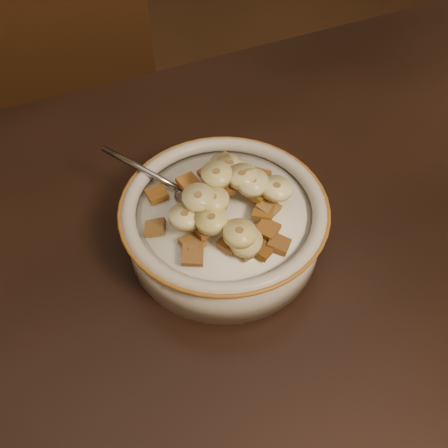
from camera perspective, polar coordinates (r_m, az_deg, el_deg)
name	(u,v)px	position (r m, az deg, el deg)	size (l,w,h in m)	color
table	(259,337)	(0.51, 4.07, -12.81)	(1.40, 0.90, 0.04)	black
chair	(88,161)	(1.07, -15.33, 6.91)	(0.42, 0.42, 0.95)	#341E0E
cereal_bowl	(224,227)	(0.53, 0.00, -0.38)	(0.20, 0.20, 0.05)	#ACABA9
milk	(224,212)	(0.51, 0.00, 1.36)	(0.17, 0.17, 0.00)	white
spoon	(196,198)	(0.52, -3.18, 2.99)	(0.04, 0.05, 0.01)	#9093A0
cereal_square_0	(193,210)	(0.49, -3.59, 1.59)	(0.02, 0.02, 0.01)	brown
cereal_square_1	(206,228)	(0.48, -2.11, -0.51)	(0.02, 0.02, 0.01)	#965220
cereal_square_2	(268,208)	(0.50, 5.09, 1.88)	(0.02, 0.02, 0.01)	olive
cereal_square_3	(228,162)	(0.55, 0.43, 7.12)	(0.02, 0.02, 0.01)	brown
cereal_square_4	(262,249)	(0.47, 4.32, -2.89)	(0.02, 0.02, 0.01)	#653311
cereal_square_5	(188,183)	(0.52, -4.10, 4.74)	(0.02, 0.02, 0.01)	#976120
cereal_square_6	(230,243)	(0.47, 0.72, -2.17)	(0.02, 0.02, 0.01)	#9A5E31
cereal_square_7	(257,193)	(0.51, 3.77, 3.52)	(0.02, 0.02, 0.01)	brown
cereal_square_8	(193,255)	(0.47, -3.61, -3.60)	(0.02, 0.02, 0.01)	brown
cereal_square_9	(238,237)	(0.47, 1.64, -1.52)	(0.02, 0.02, 0.01)	brown
cereal_square_10	(224,182)	(0.51, 0.02, 4.82)	(0.02, 0.02, 0.01)	brown
cereal_square_11	(267,229)	(0.48, 4.99, -0.57)	(0.02, 0.02, 0.01)	brown
cereal_square_12	(260,176)	(0.54, 4.10, 5.44)	(0.02, 0.02, 0.01)	brown
cereal_square_13	(223,187)	(0.51, -0.17, 4.20)	(0.02, 0.02, 0.01)	brown
cereal_square_14	(218,176)	(0.52, -0.64, 5.46)	(0.02, 0.02, 0.01)	olive
cereal_square_15	(202,217)	(0.49, -2.55, 0.77)	(0.02, 0.02, 0.01)	brown
cereal_square_16	(248,249)	(0.47, 2.72, -2.83)	(0.02, 0.02, 0.01)	brown
cereal_square_17	(192,243)	(0.48, -3.66, -2.13)	(0.02, 0.02, 0.01)	#905E2A
cereal_square_18	(197,208)	(0.49, -3.15, 1.87)	(0.02, 0.02, 0.01)	olive
cereal_square_19	(155,228)	(0.50, -7.90, -0.42)	(0.02, 0.02, 0.01)	olive
cereal_square_20	(195,208)	(0.49, -3.28, 1.87)	(0.02, 0.02, 0.01)	brown
cereal_square_21	(263,212)	(0.50, 4.50, 1.33)	(0.02, 0.02, 0.01)	brown
cereal_square_22	(209,173)	(0.54, -1.68, 5.87)	(0.02, 0.02, 0.01)	brown
cereal_square_23	(250,184)	(0.52, 3.00, 4.62)	(0.02, 0.02, 0.01)	#975A29
cereal_square_24	(157,194)	(0.52, -7.71, 3.42)	(0.02, 0.02, 0.01)	brown
cereal_square_25	(279,244)	(0.48, 6.29, -2.27)	(0.02, 0.02, 0.01)	brown
cereal_square_26	(219,183)	(0.51, -0.58, 4.72)	(0.02, 0.02, 0.01)	#985F25
cereal_square_27	(273,189)	(0.53, 5.58, 3.99)	(0.02, 0.02, 0.01)	#975B21
banana_slice_0	(246,241)	(0.46, 2.49, -1.97)	(0.03, 0.03, 0.01)	#D6C66F
banana_slice_1	(185,217)	(0.48, -4.48, 0.84)	(0.03, 0.03, 0.01)	beige
banana_slice_2	(240,233)	(0.46, 1.78, -1.07)	(0.03, 0.03, 0.01)	#F5E378
banana_slice_3	(225,164)	(0.53, 0.09, 6.83)	(0.03, 0.03, 0.01)	beige
banana_slice_4	(253,183)	(0.50, 3.29, 4.73)	(0.03, 0.03, 0.01)	beige
banana_slice_5	(198,198)	(0.48, -2.97, 2.97)	(0.03, 0.03, 0.01)	#CEC087
banana_slice_6	(213,200)	(0.48, -1.28, 2.76)	(0.03, 0.03, 0.01)	#FBDD8A
banana_slice_7	(212,220)	(0.47, -1.43, 0.48)	(0.03, 0.03, 0.01)	#FAEC7A
banana_slice_8	(217,175)	(0.50, -0.86, 5.65)	(0.03, 0.03, 0.01)	#C9BE7E
banana_slice_9	(230,166)	(0.53, 0.70, 6.67)	(0.03, 0.03, 0.01)	#D2C975
banana_slice_10	(242,176)	(0.50, 2.06, 5.47)	(0.03, 0.03, 0.01)	beige
banana_slice_11	(277,188)	(0.50, 6.03, 4.06)	(0.03, 0.03, 0.01)	#FCF3A3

